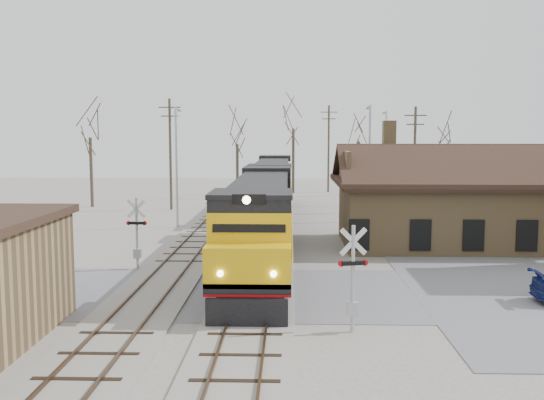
% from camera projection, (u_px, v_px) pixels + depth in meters
% --- Properties ---
extents(ground, '(140.00, 140.00, 0.00)m').
position_uv_depth(ground, '(255.00, 293.00, 26.98)').
color(ground, '#A29D93').
rests_on(ground, ground).
extents(road, '(60.00, 9.00, 0.03)m').
position_uv_depth(road, '(255.00, 292.00, 26.98)').
color(road, slate).
rests_on(road, ground).
extents(track_main, '(3.40, 90.00, 0.24)m').
position_uv_depth(track_main, '(267.00, 235.00, 41.88)').
color(track_main, '#A29D93').
rests_on(track_main, ground).
extents(track_siding, '(3.40, 90.00, 0.24)m').
position_uv_depth(track_siding, '(203.00, 235.00, 42.01)').
color(track_siding, '#A29D93').
rests_on(track_siding, ground).
extents(depot, '(15.20, 9.31, 7.90)m').
position_uv_depth(depot, '(455.00, 207.00, 38.30)').
color(depot, '#95784D').
rests_on(depot, ground).
extents(locomotive_lead, '(3.23, 21.60, 4.80)m').
position_uv_depth(locomotive_lead, '(260.00, 221.00, 31.72)').
color(locomotive_lead, black).
rests_on(locomotive_lead, ground).
extents(locomotive_trailing, '(3.23, 21.60, 4.54)m').
position_uv_depth(locomotive_trailing, '(272.00, 185.00, 53.46)').
color(locomotive_trailing, black).
rests_on(locomotive_trailing, ground).
extents(crossbuck_near, '(1.09, 0.34, 3.85)m').
position_uv_depth(crossbuck_near, '(353.00, 282.00, 21.41)').
color(crossbuck_near, '#A5A8AD').
rests_on(crossbuck_near, ground).
extents(crossbuck_far, '(1.07, 0.28, 3.76)m').
position_uv_depth(crossbuck_far, '(137.00, 236.00, 31.41)').
color(crossbuck_far, '#A5A8AD').
rests_on(crossbuck_far, ground).
extents(streetlight_a, '(0.25, 2.04, 9.01)m').
position_uv_depth(streetlight_a, '(177.00, 161.00, 45.44)').
color(streetlight_a, '#A5A8AD').
rests_on(streetlight_a, ground).
extents(streetlight_b, '(0.25, 2.04, 9.32)m').
position_uv_depth(streetlight_b, '(369.00, 157.00, 48.53)').
color(streetlight_b, '#A5A8AD').
rests_on(streetlight_b, ground).
extents(streetlight_c, '(0.25, 2.04, 9.31)m').
position_uv_depth(streetlight_c, '(385.00, 153.00, 60.19)').
color(streetlight_c, '#A5A8AD').
rests_on(streetlight_c, ground).
extents(utility_pole_a, '(2.00, 0.24, 10.27)m').
position_uv_depth(utility_pole_a, '(170.00, 152.00, 56.04)').
color(utility_pole_a, '#382D23').
rests_on(utility_pole_a, ground).
extents(utility_pole_b, '(2.00, 0.24, 10.44)m').
position_uv_depth(utility_pole_b, '(329.00, 147.00, 72.91)').
color(utility_pole_b, '#382D23').
rests_on(utility_pole_b, ground).
extents(utility_pole_c, '(2.00, 0.24, 9.50)m').
position_uv_depth(utility_pole_c, '(414.00, 157.00, 54.82)').
color(utility_pole_c, '#382D23').
rests_on(utility_pole_c, ground).
extents(tree_a, '(4.47, 4.47, 10.96)m').
position_uv_depth(tree_a, '(90.00, 126.00, 57.91)').
color(tree_a, '#382D23').
rests_on(tree_a, ground).
extents(tree_b, '(3.97, 3.97, 9.73)m').
position_uv_depth(tree_b, '(237.00, 135.00, 66.08)').
color(tree_b, '#382D23').
rests_on(tree_b, ground).
extents(tree_c, '(5.12, 5.12, 12.55)m').
position_uv_depth(tree_c, '(293.00, 118.00, 71.84)').
color(tree_c, '#382D23').
rests_on(tree_c, ground).
extents(tree_d, '(4.13, 4.13, 10.11)m').
position_uv_depth(tree_d, '(359.00, 133.00, 68.93)').
color(tree_d, '#382D23').
rests_on(tree_d, ground).
extents(tree_e, '(3.51, 3.51, 8.60)m').
position_uv_depth(tree_e, '(443.00, 143.00, 64.93)').
color(tree_e, '#382D23').
rests_on(tree_e, ground).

